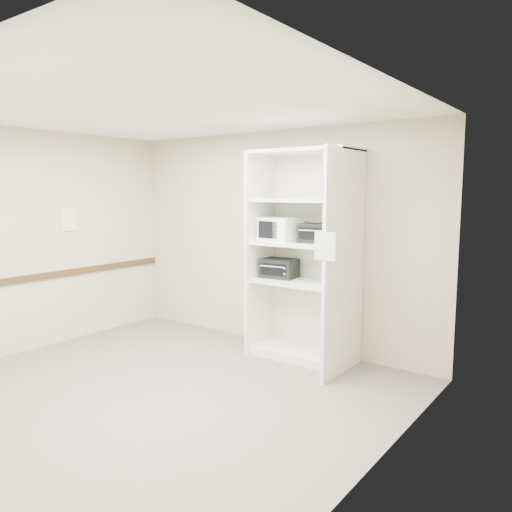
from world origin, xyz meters
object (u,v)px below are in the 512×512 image
Objects in this scene: shelving_unit at (307,263)px; toaster_oven_lower at (279,268)px; toaster_oven_upper at (317,233)px; microwave at (280,229)px.

toaster_oven_lower is at bearing 177.03° from shelving_unit.
shelving_unit reaches higher than toaster_oven_lower.
shelving_unit is at bearing -164.90° from toaster_oven_upper.
microwave is at bearing -58.55° from toaster_oven_lower.
toaster_oven_upper is 0.93× the size of toaster_oven_lower.
toaster_oven_lower is (-0.50, -0.02, -0.45)m from toaster_oven_upper.
shelving_unit is 0.53m from microwave.
toaster_oven_upper is at bearing 13.83° from microwave.
toaster_oven_upper reaches higher than toaster_oven_lower.
toaster_oven_upper is (0.11, 0.04, 0.35)m from shelving_unit.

